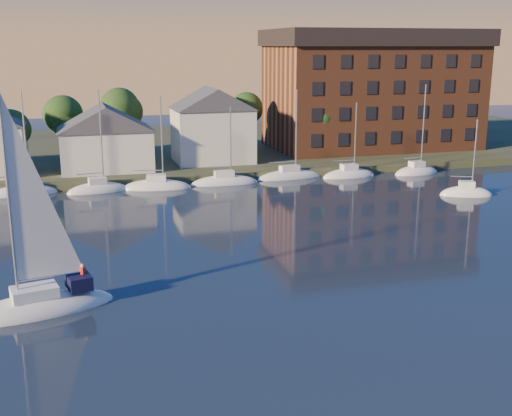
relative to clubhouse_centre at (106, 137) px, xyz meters
name	(u,v)px	position (x,y,z in m)	size (l,w,h in m)	color
ground	(320,409)	(6.00, -57.00, -5.13)	(260.00, 260.00, 0.00)	black
shoreline_land	(140,153)	(6.00, 18.00, -5.13)	(160.00, 50.00, 2.00)	#333A22
wooden_dock	(161,182)	(6.00, -5.00, -5.13)	(120.00, 3.00, 1.00)	brown
clubhouse_centre	(106,137)	(0.00, 0.00, 0.00)	(11.55, 8.40, 8.08)	silver
clubhouse_east	(212,124)	(14.00, 2.00, 0.87)	(10.50, 8.40, 9.80)	silver
condo_block	(372,89)	(40.00, 7.95, 4.66)	(31.00, 17.00, 17.40)	brown
tree_line	(162,113)	(8.00, 6.00, 2.04)	(93.40, 5.40, 8.90)	#352718
moored_fleet	(130,189)	(2.00, -8.00, -5.03)	(79.50, 2.40, 12.05)	silver
hero_sailboat	(38,302)	(-6.78, -41.75, -4.51)	(10.23, 5.19, 15.09)	silver
drifting_sailboat_right	(466,195)	(37.39, -21.51, -5.04)	(6.02, 3.85, 9.52)	silver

